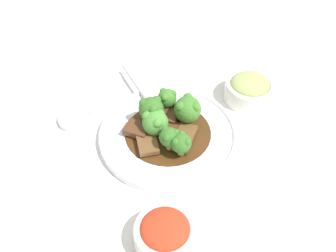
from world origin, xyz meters
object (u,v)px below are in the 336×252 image
Objects in this scene: beef_strip_4 at (137,129)px; broccoli_floret_2 at (181,143)px; beef_strip_3 at (184,138)px; broccoli_floret_1 at (151,109)px; main_plate at (168,134)px; broccoli_floret_5 at (188,109)px; sauce_dish at (75,118)px; broccoli_floret_3 at (167,98)px; broccoli_floret_0 at (169,137)px; side_bowl_kimchi at (165,233)px; beef_strip_2 at (175,128)px; beef_strip_1 at (147,142)px; serving_spoon at (150,104)px; broccoli_floret_4 at (155,122)px; side_bowl_appetizer at (249,89)px; beef_strip_0 at (171,114)px.

beef_strip_4 is 0.11m from broccoli_floret_2.
beef_strip_3 is 1.20× the size of broccoli_floret_1.
broccoli_floret_5 reaches higher than main_plate.
sauce_dish is at bearing -75.24° from broccoli_floret_1.
broccoli_floret_1 reaches higher than sauce_dish.
broccoli_floret_0 is at bearing 24.46° from broccoli_floret_3.
beef_strip_3 reaches higher than sauce_dish.
beef_strip_4 is 0.98× the size of broccoli_floret_3.
beef_strip_2 is at bearing -162.34° from side_bowl_kimchi.
broccoli_floret_3 is (-0.11, -0.00, 0.02)m from beef_strip_1.
broccoli_floret_2 is at bearing 47.63° from serving_spoon.
broccoli_floret_3 is 0.93× the size of broccoli_floret_4.
side_bowl_kimchi is 0.40m from side_bowl_appetizer.
main_plate is at bearing -103.76° from beef_strip_3.
broccoli_floret_2 is 0.99× the size of broccoli_floret_3.
broccoli_floret_3 is at bearing -155.54° from broccoli_floret_0.
beef_strip_1 is 1.24× the size of broccoli_floret_5.
beef_strip_4 is 0.15m from sauce_dish.
broccoli_floret_0 is 0.83× the size of broccoli_floret_1.
broccoli_floret_3 reaches higher than beef_strip_0.
broccoli_floret_1 is 0.24m from side_bowl_appetizer.
beef_strip_1 is at bearing 55.13° from beef_strip_4.
broccoli_floret_1 reaches higher than broccoli_floret_0.
broccoli_floret_4 reaches higher than sauce_dish.
beef_strip_0 is 0.21m from sauce_dish.
beef_strip_1 is 0.07m from beef_strip_2.
beef_strip_3 is 0.98× the size of sauce_dish.
beef_strip_0 is 1.06× the size of broccoli_floret_4.
main_plate is at bearing -158.98° from side_bowl_kimchi.
broccoli_floret_1 is at bearing 157.46° from beef_strip_4.
beef_strip_3 is at bearing 76.24° from main_plate.
broccoli_floret_0 is at bearing -31.97° from beef_strip_3.
broccoli_floret_1 reaches higher than side_bowl_kimchi.
broccoli_floret_4 reaches higher than beef_strip_1.
broccoli_floret_4 is 0.07m from broccoli_floret_5.
side_bowl_appetizer is at bearing 139.13° from beef_strip_4.
serving_spoon is at bearing -151.52° from side_bowl_kimchi.
broccoli_floret_5 is at bearing 138.27° from broccoli_floret_4.
main_plate is at bearing 151.45° from beef_strip_1.
side_bowl_kimchi reaches higher than beef_strip_1.
broccoli_floret_5 is at bearing 82.16° from serving_spoon.
broccoli_floret_1 is (-0.01, -0.04, 0.05)m from main_plate.
beef_strip_0 is 0.93× the size of broccoli_floret_1.
broccoli_floret_5 reaches higher than broccoli_floret_2.
broccoli_floret_2 is (0.08, 0.06, 0.02)m from beef_strip_0.
broccoli_floret_0 is 0.19m from side_bowl_kimchi.
broccoli_floret_4 is (0.00, -0.06, 0.02)m from beef_strip_3.
broccoli_floret_1 reaches higher than beef_strip_3.
serving_spoon is at bearing -174.82° from beef_strip_4.
beef_strip_3 is at bearing -169.53° from broccoli_floret_2.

